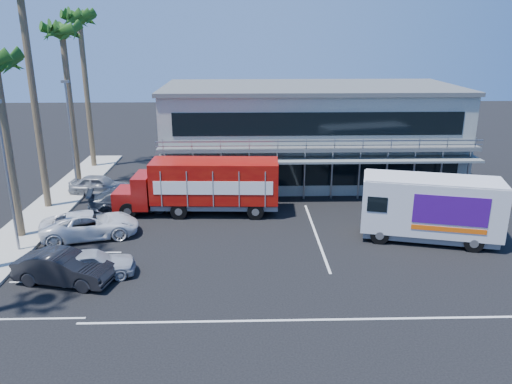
{
  "coord_description": "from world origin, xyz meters",
  "views": [
    {
      "loc": [
        -2.24,
        -23.7,
        11.25
      ],
      "look_at": [
        -1.46,
        3.96,
        2.3
      ],
      "focal_mm": 35.0,
      "sensor_mm": 36.0,
      "label": 1
    }
  ],
  "objects_px": {
    "red_truck": "(204,185)",
    "parked_car_a": "(91,264)",
    "parked_car_b": "(64,268)",
    "white_van": "(430,208)"
  },
  "relations": [
    {
      "from": "red_truck",
      "to": "parked_car_b",
      "type": "bearing_deg",
      "value": -120.01
    },
    {
      "from": "red_truck",
      "to": "parked_car_a",
      "type": "xyz_separation_m",
      "value": [
        -4.78,
        -8.73,
        -1.21
      ]
    },
    {
      "from": "red_truck",
      "to": "parked_car_b",
      "type": "xyz_separation_m",
      "value": [
        -5.86,
        -9.23,
        -1.16
      ]
    },
    {
      "from": "parked_car_b",
      "to": "parked_car_a",
      "type": "bearing_deg",
      "value": -51.6
    },
    {
      "from": "red_truck",
      "to": "parked_car_a",
      "type": "relative_size",
      "value": 2.52
    },
    {
      "from": "white_van",
      "to": "red_truck",
      "type": "bearing_deg",
      "value": 174.19
    },
    {
      "from": "red_truck",
      "to": "parked_car_a",
      "type": "height_order",
      "value": "red_truck"
    },
    {
      "from": "parked_car_a",
      "to": "red_truck",
      "type": "bearing_deg",
      "value": -40.97
    },
    {
      "from": "parked_car_a",
      "to": "parked_car_b",
      "type": "xyz_separation_m",
      "value": [
        -1.08,
        -0.5,
        0.05
      ]
    },
    {
      "from": "parked_car_b",
      "to": "red_truck",
      "type": "bearing_deg",
      "value": -18.9
    }
  ]
}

